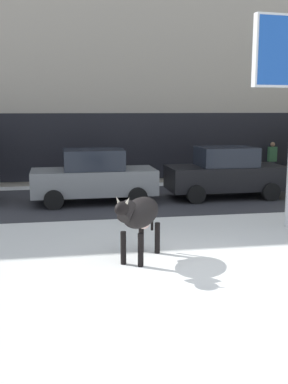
{
  "coord_description": "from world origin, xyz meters",
  "views": [
    {
      "loc": [
        -2.53,
        -8.75,
        3.22
      ],
      "look_at": [
        -0.43,
        2.97,
        1.1
      ],
      "focal_mm": 44.28,
      "sensor_mm": 36.0,
      "label": 1
    }
  ],
  "objects": [
    {
      "name": "car_black_sedan",
      "position": [
        3.37,
        7.39,
        0.91
      ],
      "size": [
        4.22,
        2.02,
        1.84
      ],
      "color": "black",
      "rests_on": "ground"
    },
    {
      "name": "cow_black",
      "position": [
        -0.89,
        0.91,
        0.99
      ],
      "size": [
        1.36,
        1.82,
        1.54
      ],
      "color": "black",
      "rests_on": "ground"
    },
    {
      "name": "car_grey_sedan",
      "position": [
        -1.4,
        7.28,
        0.91
      ],
      "size": [
        4.22,
        2.02,
        1.84
      ],
      "color": "slate",
      "rests_on": "ground"
    },
    {
      "name": "building_facade",
      "position": [
        0.0,
        14.27,
        6.48
      ],
      "size": [
        44.0,
        6.1,
        13.0
      ],
      "color": "#A39989",
      "rests_on": "ground"
    },
    {
      "name": "pedestrian_near_billboard",
      "position": [
        6.77,
        10.84,
        0.88
      ],
      "size": [
        0.36,
        0.24,
        1.73
      ],
      "color": "#282833",
      "rests_on": "ground"
    },
    {
      "name": "road_strip",
      "position": [
        0.0,
        7.51,
        0.0
      ],
      "size": [
        60.0,
        5.6,
        0.01
      ],
      "primitive_type": "cube",
      "color": "#333338",
      "rests_on": "ground"
    },
    {
      "name": "ground_plane",
      "position": [
        0.0,
        0.0,
        0.0
      ],
      "size": [
        120.0,
        120.0,
        0.0
      ],
      "primitive_type": "plane",
      "color": "white"
    }
  ]
}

